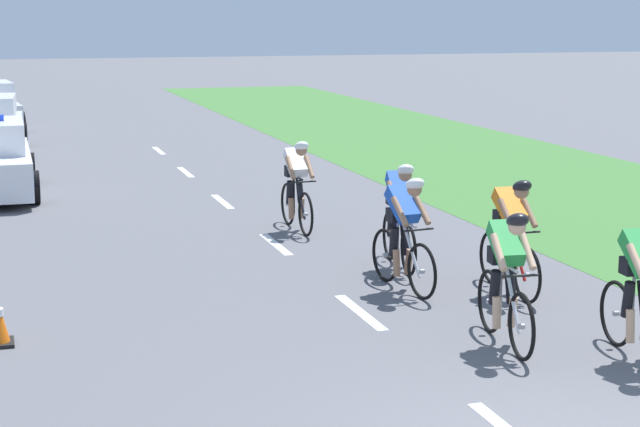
# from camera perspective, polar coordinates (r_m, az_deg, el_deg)

# --- Properties ---
(grass_verge) EXTENTS (7.00, 60.00, 0.01)m
(grass_verge) POSITION_cam_1_polar(r_m,az_deg,el_deg) (23.80, 11.33, 1.92)
(grass_verge) COLOR #3D7033
(grass_verge) RESTS_ON ground
(lane_markings_centre) EXTENTS (0.14, 25.60, 0.01)m
(lane_markings_centre) POSITION_cam_1_polar(r_m,az_deg,el_deg) (16.62, -2.40, -1.66)
(lane_markings_centre) COLOR white
(lane_markings_centre) RESTS_ON ground
(cyclist_second) EXTENTS (0.46, 1.72, 1.56)m
(cyclist_second) POSITION_cam_1_polar(r_m,az_deg,el_deg) (11.59, 10.00, -3.32)
(cyclist_second) COLOR black
(cyclist_second) RESTS_ON ground
(cyclist_third) EXTENTS (0.42, 1.72, 1.56)m
(cyclist_third) POSITION_cam_1_polar(r_m,az_deg,el_deg) (13.77, 10.22, -1.09)
(cyclist_third) COLOR black
(cyclist_third) RESTS_ON ground
(cyclist_fourth) EXTENTS (0.46, 1.72, 1.56)m
(cyclist_fourth) POSITION_cam_1_polar(r_m,az_deg,el_deg) (13.75, 4.55, -0.97)
(cyclist_fourth) COLOR black
(cyclist_fourth) RESTS_ON ground
(cyclist_fifth) EXTENTS (0.45, 1.72, 1.56)m
(cyclist_fifth) POSITION_cam_1_polar(r_m,az_deg,el_deg) (14.97, 4.31, -0.00)
(cyclist_fifth) COLOR black
(cyclist_fifth) RESTS_ON ground
(cyclist_sixth) EXTENTS (0.42, 1.72, 1.56)m
(cyclist_sixth) POSITION_cam_1_polar(r_m,az_deg,el_deg) (17.52, -1.25, 1.60)
(cyclist_sixth) COLOR black
(cyclist_sixth) RESTS_ON ground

